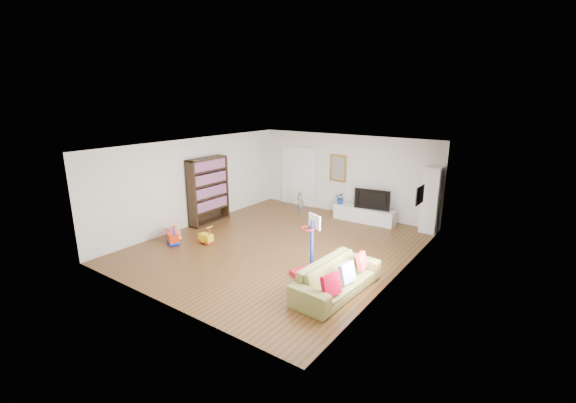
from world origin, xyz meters
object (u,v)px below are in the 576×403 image
Objects in this scene: media_console at (364,215)px; sofa at (337,278)px; basketball_hoop at (306,246)px; bookshelf at (208,191)px.

media_console is 4.88m from sofa.
sofa is 1.58× the size of basketball_hoop.
basketball_hoop reaches higher than media_console.
media_console is 4.42m from basketball_hoop.
basketball_hoop is at bearing -84.09° from media_console.
media_console is at bearing 21.81° from sofa.
sofa is at bearing -73.35° from media_console.
bookshelf is at bearing 76.72° from sofa.
basketball_hoop reaches higher than sofa.
bookshelf is at bearing -172.93° from basketball_hoop.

